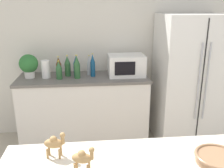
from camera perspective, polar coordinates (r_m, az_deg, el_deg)
name	(u,v)px	position (r m, az deg, el deg)	size (l,w,h in m)	color
wall_back	(115,47)	(3.62, 0.80, 8.49)	(8.00, 0.06, 2.55)	silver
back_counter	(84,109)	(3.51, -6.32, -5.67)	(1.73, 0.63, 0.94)	silver
refrigerator	(189,80)	(3.56, 17.27, 0.88)	(0.87, 0.77, 1.75)	silver
potted_plant	(29,65)	(3.42, -18.51, 4.21)	(0.24, 0.24, 0.31)	silver
paper_towel_roll	(46,69)	(3.37, -14.92, 3.29)	(0.11, 0.11, 0.23)	white
microwave	(126,65)	(3.37, 3.26, 4.32)	(0.48, 0.37, 0.28)	white
back_bottle_0	(68,66)	(3.39, -10.13, 4.03)	(0.08, 0.08, 0.28)	#2D6033
back_bottle_1	(77,67)	(3.26, -8.01, 3.82)	(0.08, 0.08, 0.31)	#2D6033
back_bottle_2	(59,67)	(3.39, -12.08, 3.83)	(0.07, 0.07, 0.27)	brown
back_bottle_3	(59,70)	(3.27, -12.05, 3.06)	(0.08, 0.08, 0.24)	#2D6033
back_bottle_4	(89,66)	(3.40, -5.22, 4.20)	(0.06, 0.06, 0.27)	#B2B7BC
back_bottle_5	(93,66)	(3.32, -4.43, 4.23)	(0.06, 0.06, 0.31)	navy
back_bottle_6	(76,66)	(3.37, -8.17, 4.09)	(0.08, 0.08, 0.29)	navy
fruit_bowl	(217,158)	(1.55, 22.93, -15.36)	(0.25, 0.25, 0.05)	#8C6647
camel_figurine	(54,143)	(1.49, -13.02, -12.96)	(0.13, 0.07, 0.16)	#A87F4C
camel_figurine_second	(83,157)	(1.34, -6.72, -16.33)	(0.13, 0.08, 0.15)	#A87F4C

